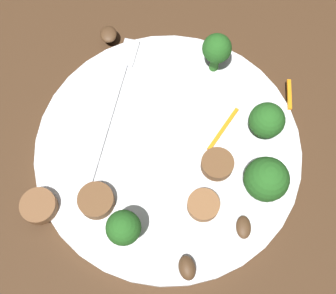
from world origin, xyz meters
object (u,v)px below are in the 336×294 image
Objects in this scene: fork at (115,97)px; pepper_strip_0 at (289,95)px; broccoli_floret_3 at (217,49)px; mushroom_2 at (108,34)px; sausage_slice_0 at (217,164)px; plate at (168,149)px; broccoli_floret_1 at (124,228)px; pepper_strip_1 at (223,129)px; sausage_slice_2 at (39,206)px; sausage_slice_1 at (203,205)px; broccoli_floret_2 at (266,180)px; mushroom_0 at (244,227)px; mushroom_1 at (187,268)px; broccoli_floret_0 at (267,121)px; sausage_slice_3 at (96,201)px.

fork and pepper_strip_0 have the same top height.
mushroom_2 is (0.01, 0.13, -0.03)m from broccoli_floret_3.
broccoli_floret_3 is at bearing 13.98° from sausage_slice_0.
sausage_slice_0 is (-0.01, -0.05, 0.01)m from plate.
broccoli_floret_1 reaches higher than pepper_strip_1.
sausage_slice_2 is 0.21m from mushroom_2.
broccoli_floret_3 is 0.24m from sausage_slice_2.
broccoli_floret_3 is 0.09m from pepper_strip_0.
pepper_strip_1 is at bearing -1.44° from sausage_slice_1.
sausage_slice_0 is 0.04m from pepper_strip_1.
mushroom_2 is 0.63× the size of pepper_strip_0.
broccoli_floret_1 is 1.53× the size of sausage_slice_0.
sausage_slice_0 is (0.02, 0.05, -0.03)m from broccoli_floret_2.
fork is 0.15m from broccoli_floret_1.
mushroom_0 is at bearing -104.95° from sausage_slice_1.
mushroom_2 is at bearing 55.10° from broccoli_floret_2.
pepper_strip_0 is (0.05, -0.18, -0.00)m from fork.
plate is 8.73× the size of sausage_slice_1.
sausage_slice_2 is 0.16m from mushroom_1.
broccoli_floret_0 reaches higher than fork.
sausage_slice_1 is at bearing -136.82° from plate.
sausage_slice_1 is 0.06m from mushroom_1.
mushroom_1 is (-0.11, -0.05, 0.01)m from plate.
sausage_slice_3 is 0.15m from pepper_strip_1.
sausage_slice_0 is at bearing -3.03° from mushroom_1.
sausage_slice_0 reaches higher than pepper_strip_1.
fork is 0.12m from sausage_slice_3.
pepper_strip_0 is at bearing -6.58° from broccoli_floret_2.
sausage_slice_3 reaches higher than pepper_strip_1.
broccoli_floret_1 is 2.27× the size of mushroom_2.
fork is 0.19m from pepper_strip_0.
sausage_slice_1 is (-0.16, -0.02, -0.03)m from broccoli_floret_3.
broccoli_floret_1 is at bearing 145.99° from pepper_strip_0.
sausage_slice_2 is (-0.09, 0.16, 0.00)m from sausage_slice_0.
broccoli_floret_0 is at bearing 7.31° from broccoli_floret_2.
sausage_slice_3 is (-0.02, 0.10, 0.00)m from sausage_slice_1.
broccoli_floret_3 is 0.16m from sausage_slice_1.
broccoli_floret_2 is 0.07m from sausage_slice_1.
sausage_slice_0 is at bearing 71.04° from broccoli_floret_2.
mushroom_1 is (-0.02, -0.15, 0.00)m from sausage_slice_2.
broccoli_floret_1 reaches higher than mushroom_0.
mushroom_2 is (0.21, 0.09, -0.03)m from broccoli_floret_1.
mushroom_2 is at bearing 68.73° from broccoli_floret_0.
broccoli_floret_2 is at bearing -29.50° from mushroom_1.
pepper_strip_1 is at bearing 101.08° from broccoli_floret_0.
broccoli_floret_1 is 0.12m from sausage_slice_0.
broccoli_floret_2 reaches higher than mushroom_2.
sausage_slice_3 is at bearing 122.12° from sausage_slice_0.
pepper_strip_0 is at bearing -49.56° from sausage_slice_2.
broccoli_floret_3 reaches higher than sausage_slice_3.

